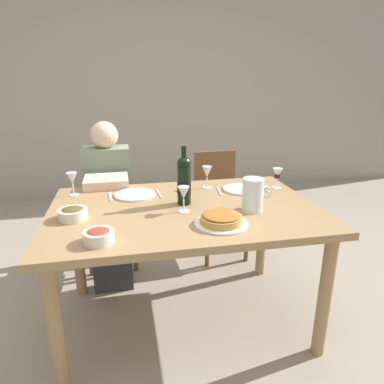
{
  "coord_description": "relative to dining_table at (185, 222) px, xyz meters",
  "views": [
    {
      "loc": [
        -0.32,
        -1.78,
        1.45
      ],
      "look_at": [
        0.06,
        0.07,
        0.82
      ],
      "focal_mm": 32.01,
      "sensor_mm": 36.0,
      "label": 1
    }
  ],
  "objects": [
    {
      "name": "ground_plane",
      "position": [
        0.0,
        0.0,
        -0.67
      ],
      "size": [
        8.0,
        8.0,
        0.0
      ],
      "primitive_type": "plane",
      "color": "gray"
    },
    {
      "name": "knife_left_setting",
      "position": [
        -0.12,
        0.26,
        0.09
      ],
      "size": [
        0.02,
        0.18,
        0.0
      ],
      "primitive_type": "cube",
      "rotation": [
        0.0,
        0.0,
        1.64
      ],
      "color": "silver",
      "rests_on": "dining_table"
    },
    {
      "name": "spoon_right_setting",
      "position": [
        0.27,
        0.23,
        0.09
      ],
      "size": [
        0.03,
        0.16,
        0.0
      ],
      "primitive_type": "cube",
      "rotation": [
        0.0,
        0.0,
        1.46
      ],
      "color": "silver",
      "rests_on": "dining_table"
    },
    {
      "name": "dinner_plate_left_setting",
      "position": [
        -0.27,
        0.26,
        0.1
      ],
      "size": [
        0.25,
        0.25,
        0.01
      ],
      "primitive_type": "cylinder",
      "color": "silver",
      "rests_on": "dining_table"
    },
    {
      "name": "wine_glass_centre",
      "position": [
        0.66,
        0.23,
        0.19
      ],
      "size": [
        0.07,
        0.07,
        0.13
      ],
      "color": "silver",
      "rests_on": "dining_table"
    },
    {
      "name": "chair_right",
      "position": [
        0.45,
        0.86,
        -0.17
      ],
      "size": [
        0.42,
        0.42,
        0.87
      ],
      "rotation": [
        0.0,
        0.0,
        3.2
      ],
      "color": "brown",
      "rests_on": "ground"
    },
    {
      "name": "dining_table",
      "position": [
        0.0,
        0.0,
        0.0
      ],
      "size": [
        1.5,
        1.0,
        0.76
      ],
      "color": "#9E7A51",
      "rests_on": "ground"
    },
    {
      "name": "dinner_plate_right_setting",
      "position": [
        0.42,
        0.23,
        0.1
      ],
      "size": [
        0.24,
        0.24,
        0.01
      ],
      "primitive_type": "cylinder",
      "color": "silver",
      "rests_on": "dining_table"
    },
    {
      "name": "salad_bowl",
      "position": [
        -0.45,
        -0.36,
        0.13
      ],
      "size": [
        0.13,
        0.13,
        0.07
      ],
      "color": "silver",
      "rests_on": "dining_table"
    },
    {
      "name": "wine_bottle",
      "position": [
        0.01,
        0.05,
        0.23
      ],
      "size": [
        0.08,
        0.08,
        0.34
      ],
      "color": "black",
      "rests_on": "dining_table"
    },
    {
      "name": "back_wall",
      "position": [
        0.0,
        2.68,
        0.73
      ],
      "size": [
        8.0,
        0.1,
        2.8
      ],
      "primitive_type": "cube",
      "color": "#A3998E",
      "rests_on": "ground"
    },
    {
      "name": "diner_left",
      "position": [
        -0.45,
        0.67,
        -0.05
      ],
      "size": [
        0.34,
        0.5,
        1.16
      ],
      "rotation": [
        0.0,
        0.0,
        3.16
      ],
      "color": "gray",
      "rests_on": "ground"
    },
    {
      "name": "knife_right_setting",
      "position": [
        0.57,
        0.23,
        0.09
      ],
      "size": [
        0.02,
        0.18,
        0.0
      ],
      "primitive_type": "cube",
      "rotation": [
        0.0,
        0.0,
        1.65
      ],
      "color": "silver",
      "rests_on": "dining_table"
    },
    {
      "name": "fork_left_setting",
      "position": [
        -0.42,
        0.26,
        0.09
      ],
      "size": [
        0.03,
        0.16,
        0.0
      ],
      "primitive_type": "cube",
      "rotation": [
        0.0,
        0.0,
        1.65
      ],
      "color": "silver",
      "rests_on": "dining_table"
    },
    {
      "name": "water_pitcher",
      "position": [
        0.36,
        -0.13,
        0.17
      ],
      "size": [
        0.17,
        0.12,
        0.18
      ],
      "color": "silver",
      "rests_on": "dining_table"
    },
    {
      "name": "wine_glass_right_diner",
      "position": [
        -0.02,
        -0.07,
        0.19
      ],
      "size": [
        0.06,
        0.06,
        0.14
      ],
      "color": "silver",
      "rests_on": "dining_table"
    },
    {
      "name": "wine_glass_left_diner",
      "position": [
        -0.64,
        0.34,
        0.2
      ],
      "size": [
        0.07,
        0.07,
        0.15
      ],
      "color": "silver",
      "rests_on": "dining_table"
    },
    {
      "name": "chair_left",
      "position": [
        -0.45,
        0.9,
        -0.17
      ],
      "size": [
        0.41,
        0.41,
        0.87
      ],
      "rotation": [
        0.0,
        0.0,
        3.16
      ],
      "color": "brown",
      "rests_on": "ground"
    },
    {
      "name": "wine_glass_spare",
      "position": [
        0.21,
        0.32,
        0.2
      ],
      "size": [
        0.06,
        0.06,
        0.15
      ],
      "color": "silver",
      "rests_on": "dining_table"
    },
    {
      "name": "baked_tart",
      "position": [
        0.13,
        -0.28,
        0.12
      ],
      "size": [
        0.27,
        0.27,
        0.06
      ],
      "color": "white",
      "rests_on": "dining_table"
    },
    {
      "name": "olive_bowl",
      "position": [
        -0.6,
        -0.06,
        0.13
      ],
      "size": [
        0.15,
        0.15,
        0.06
      ],
      "color": "silver",
      "rests_on": "dining_table"
    }
  ]
}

